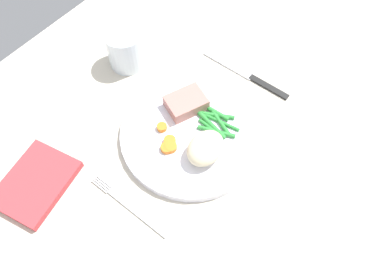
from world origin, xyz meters
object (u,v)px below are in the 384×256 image
(dinner_plate, at_px, (192,133))
(napkin, at_px, (36,183))
(meat_portion, at_px, (186,103))
(knife, at_px, (247,75))
(water_glass, at_px, (126,51))
(fork, at_px, (130,206))

(dinner_plate, height_order, napkin, same)
(meat_portion, height_order, knife, meat_portion)
(water_glass, relative_size, napkin, 0.61)
(dinner_plate, distance_m, meat_portion, 0.06)
(dinner_plate, relative_size, fork, 1.61)
(fork, xyz_separation_m, napkin, (-0.07, 0.16, 0.01))
(knife, bearing_deg, water_glass, 119.30)
(knife, bearing_deg, dinner_plate, 179.18)
(fork, xyz_separation_m, water_glass, (0.24, 0.22, 0.03))
(meat_portion, relative_size, knife, 0.35)
(dinner_plate, relative_size, knife, 1.31)
(meat_portion, bearing_deg, fork, -168.10)
(fork, relative_size, knife, 0.81)
(meat_portion, relative_size, napkin, 0.54)
(dinner_plate, bearing_deg, napkin, 148.07)
(meat_portion, height_order, napkin, meat_portion)
(fork, height_order, water_glass, water_glass)
(napkin, bearing_deg, dinner_plate, -31.93)
(dinner_plate, bearing_deg, meat_portion, 49.40)
(knife, bearing_deg, napkin, 160.18)
(meat_portion, xyz_separation_m, fork, (-0.21, -0.04, -0.03))
(meat_portion, xyz_separation_m, knife, (0.15, -0.05, -0.03))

